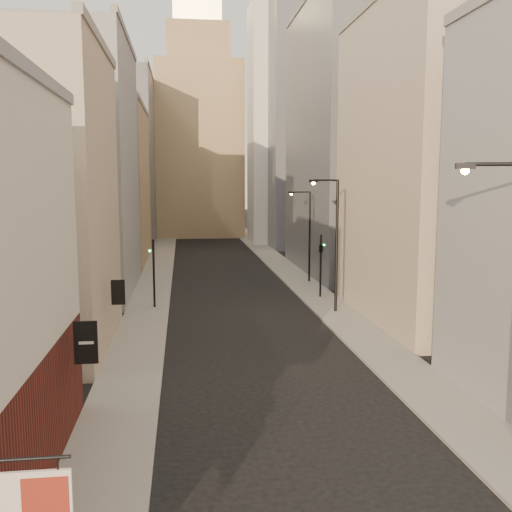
# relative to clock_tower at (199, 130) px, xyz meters

# --- Properties ---
(sidewalk_left) EXTENTS (3.00, 140.00, 0.15)m
(sidewalk_left) POSITION_rel_clock_tower_xyz_m (-5.50, -37.00, -17.56)
(sidewalk_left) COLOR gray
(sidewalk_left) RESTS_ON ground
(sidewalk_right) EXTENTS (3.00, 140.00, 0.15)m
(sidewalk_right) POSITION_rel_clock_tower_xyz_m (7.50, -37.00, -17.56)
(sidewalk_right) COLOR gray
(sidewalk_right) RESTS_ON ground
(left_bldg_beige) EXTENTS (8.00, 12.00, 16.00)m
(left_bldg_beige) POSITION_rel_clock_tower_xyz_m (-11.00, -66.00, -9.63)
(left_bldg_beige) COLOR gray
(left_bldg_beige) RESTS_ON ground
(left_bldg_grey) EXTENTS (8.00, 16.00, 20.00)m
(left_bldg_grey) POSITION_rel_clock_tower_xyz_m (-11.00, -50.00, -7.63)
(left_bldg_grey) COLOR gray
(left_bldg_grey) RESTS_ON ground
(left_bldg_tan) EXTENTS (8.00, 18.00, 17.00)m
(left_bldg_tan) POSITION_rel_clock_tower_xyz_m (-11.00, -32.00, -9.13)
(left_bldg_tan) COLOR #9D7F5B
(left_bldg_tan) RESTS_ON ground
(left_bldg_wingrid) EXTENTS (8.00, 20.00, 24.00)m
(left_bldg_wingrid) POSITION_rel_clock_tower_xyz_m (-11.00, -12.00, -5.63)
(left_bldg_wingrid) COLOR gray
(left_bldg_wingrid) RESTS_ON ground
(right_bldg_beige) EXTENTS (8.00, 16.00, 20.00)m
(right_bldg_beige) POSITION_rel_clock_tower_xyz_m (13.00, -62.00, -7.63)
(right_bldg_beige) COLOR gray
(right_bldg_beige) RESTS_ON ground
(right_bldg_wingrid) EXTENTS (8.00, 20.00, 26.00)m
(right_bldg_wingrid) POSITION_rel_clock_tower_xyz_m (13.00, -42.00, -4.63)
(right_bldg_wingrid) COLOR gray
(right_bldg_wingrid) RESTS_ON ground
(highrise) EXTENTS (21.00, 23.00, 51.20)m
(highrise) POSITION_rel_clock_tower_xyz_m (19.00, -14.00, 8.02)
(highrise) COLOR gray
(highrise) RESTS_ON ground
(clock_tower) EXTENTS (14.00, 14.00, 44.90)m
(clock_tower) POSITION_rel_clock_tower_xyz_m (0.00, 0.00, 0.00)
(clock_tower) COLOR #9D7F5B
(clock_tower) RESTS_ON ground
(white_tower) EXTENTS (8.00, 8.00, 41.50)m
(white_tower) POSITION_rel_clock_tower_xyz_m (11.00, -14.00, 0.97)
(white_tower) COLOR silver
(white_tower) RESTS_ON ground
(streetlamp_mid) EXTENTS (2.27, 1.12, 9.22)m
(streetlamp_mid) POSITION_rel_clock_tower_xyz_m (7.27, -59.98, -12.37)
(streetlamp_mid) COLOR black
(streetlamp_mid) RESTS_ON ground
(streetlamp_far) EXTENTS (2.13, 0.61, 8.20)m
(streetlamp_far) POSITION_rel_clock_tower_xyz_m (8.07, -48.06, -12.95)
(streetlamp_far) COLOR black
(streetlamp_far) RESTS_ON ground
(traffic_light_left) EXTENTS (0.54, 0.42, 5.00)m
(traffic_light_left) POSITION_rel_clock_tower_xyz_m (-5.03, -56.96, -14.14)
(traffic_light_left) COLOR black
(traffic_light_left) RESTS_ON ground
(traffic_light_right) EXTENTS (0.61, 0.57, 5.00)m
(traffic_light_right) POSITION_rel_clock_tower_xyz_m (7.64, -54.86, -13.87)
(traffic_light_right) COLOR black
(traffic_light_right) RESTS_ON ground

